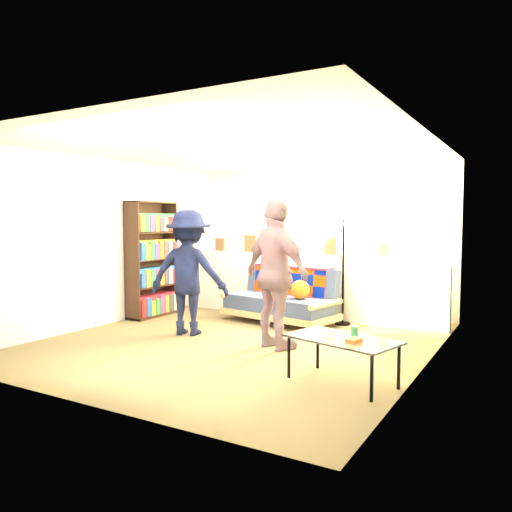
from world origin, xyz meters
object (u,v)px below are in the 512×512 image
(bookshelf, at_px, (152,263))
(person_left, at_px, (188,272))
(floor_lamp, at_px, (345,246))
(coffee_table, at_px, (343,341))
(futon_sofa, at_px, (283,299))
(person_right, at_px, (276,274))

(bookshelf, bearing_deg, person_left, -29.44)
(bookshelf, relative_size, floor_lamp, 1.12)
(coffee_table, bearing_deg, person_left, 159.70)
(futon_sofa, bearing_deg, coffee_table, -51.94)
(futon_sofa, relative_size, bookshelf, 1.01)
(floor_lamp, height_order, person_right, person_right)
(person_left, distance_m, person_right, 1.37)
(bookshelf, height_order, person_right, bookshelf)
(coffee_table, xyz_separation_m, person_left, (-2.49, 0.92, 0.43))
(bookshelf, bearing_deg, coffee_table, -23.55)
(futon_sofa, distance_m, bookshelf, 2.16)
(floor_lamp, bearing_deg, coffee_table, -70.57)
(coffee_table, distance_m, floor_lamp, 2.81)
(coffee_table, xyz_separation_m, person_right, (-1.13, 0.83, 0.49))
(futon_sofa, height_order, person_left, person_left)
(futon_sofa, bearing_deg, bookshelf, -163.38)
(coffee_table, relative_size, floor_lamp, 0.70)
(futon_sofa, distance_m, coffee_table, 2.85)
(futon_sofa, relative_size, person_right, 1.03)
(person_right, bearing_deg, futon_sofa, -42.65)
(person_left, height_order, person_right, person_right)
(futon_sofa, xyz_separation_m, person_left, (-0.74, -1.32, 0.48))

